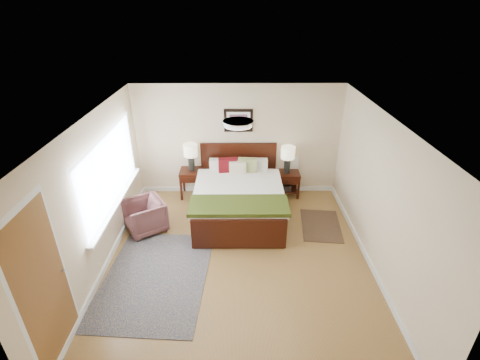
{
  "coord_description": "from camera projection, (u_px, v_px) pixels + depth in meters",
  "views": [
    {
      "loc": [
        -0.01,
        -4.72,
        4.0
      ],
      "look_at": [
        0.03,
        0.99,
        1.05
      ],
      "focal_mm": 26.0,
      "sensor_mm": 36.0,
      "label": 1
    }
  ],
  "objects": [
    {
      "name": "left_wall",
      "position": [
        95.0,
        198.0,
        5.44
      ],
      "size": [
        0.04,
        5.0,
        2.5
      ],
      "primitive_type": "cube",
      "color": "beige",
      "rests_on": "ground"
    },
    {
      "name": "rug_persian",
      "position": [
        156.0,
        277.0,
        5.65
      ],
      "size": [
        1.78,
        2.41,
        0.01
      ],
      "primitive_type": "cube",
      "rotation": [
        0.0,
        0.0,
        -0.07
      ],
      "color": "#0D1944",
      "rests_on": "ground"
    },
    {
      "name": "floor",
      "position": [
        238.0,
        260.0,
        6.03
      ],
      "size": [
        5.0,
        5.0,
        0.0
      ],
      "primitive_type": "plane",
      "color": "olive",
      "rests_on": "ground"
    },
    {
      "name": "bed",
      "position": [
        239.0,
        192.0,
        7.03
      ],
      "size": [
        1.82,
        2.2,
        1.19
      ],
      "color": "black",
      "rests_on": "ground"
    },
    {
      "name": "nightstand_left",
      "position": [
        192.0,
        176.0,
        7.79
      ],
      "size": [
        0.53,
        0.48,
        0.64
      ],
      "color": "black",
      "rests_on": "ground"
    },
    {
      "name": "door",
      "position": [
        44.0,
        289.0,
        3.97
      ],
      "size": [
        0.06,
        1.0,
        2.18
      ],
      "color": "silver",
      "rests_on": "ground"
    },
    {
      "name": "wall_art",
      "position": [
        238.0,
        121.0,
        7.43
      ],
      "size": [
        0.62,
        0.05,
        0.5
      ],
      "color": "black",
      "rests_on": "back_wall"
    },
    {
      "name": "ceil_fixture",
      "position": [
        238.0,
        123.0,
        4.9
      ],
      "size": [
        0.44,
        0.44,
        0.08
      ],
      "color": "white",
      "rests_on": "ceiling"
    },
    {
      "name": "armchair",
      "position": [
        145.0,
        216.0,
        6.68
      ],
      "size": [
        0.96,
        0.96,
        0.64
      ],
      "primitive_type": "imported",
      "rotation": [
        0.0,
        0.0,
        -1.01
      ],
      "color": "brown",
      "rests_on": "ground"
    },
    {
      "name": "right_wall",
      "position": [
        381.0,
        197.0,
        5.47
      ],
      "size": [
        0.04,
        5.0,
        2.5
      ],
      "primitive_type": "cube",
      "color": "beige",
      "rests_on": "ground"
    },
    {
      "name": "window",
      "position": [
        111.0,
        171.0,
        6.01
      ],
      "size": [
        0.11,
        2.72,
        1.32
      ],
      "color": "silver",
      "rests_on": "left_wall"
    },
    {
      "name": "lamp_left",
      "position": [
        191.0,
        153.0,
        7.55
      ],
      "size": [
        0.31,
        0.31,
        0.61
      ],
      "color": "black",
      "rests_on": "nightstand_left"
    },
    {
      "name": "nightstand_right",
      "position": [
        286.0,
        181.0,
        7.88
      ],
      "size": [
        0.58,
        0.43,
        0.57
      ],
      "color": "black",
      "rests_on": "ground"
    },
    {
      "name": "front_wall",
      "position": [
        239.0,
        333.0,
        3.23
      ],
      "size": [
        4.5,
        0.04,
        2.5
      ],
      "primitive_type": "cube",
      "color": "beige",
      "rests_on": "ground"
    },
    {
      "name": "back_wall",
      "position": [
        238.0,
        141.0,
        7.68
      ],
      "size": [
        4.5,
        0.04,
        2.5
      ],
      "primitive_type": "cube",
      "color": "beige",
      "rests_on": "ground"
    },
    {
      "name": "lamp_right",
      "position": [
        288.0,
        155.0,
        7.6
      ],
      "size": [
        0.31,
        0.31,
        0.61
      ],
      "color": "black",
      "rests_on": "nightstand_right"
    },
    {
      "name": "rug_navy",
      "position": [
        321.0,
        225.0,
        6.95
      ],
      "size": [
        0.87,
        1.2,
        0.01
      ],
      "primitive_type": "cube",
      "rotation": [
        0.0,
        0.0,
        -0.11
      ],
      "color": "black",
      "rests_on": "ground"
    },
    {
      "name": "ceiling",
      "position": [
        238.0,
        121.0,
        4.88
      ],
      "size": [
        4.5,
        5.0,
        0.02
      ],
      "primitive_type": "cube",
      "color": "white",
      "rests_on": "back_wall"
    }
  ]
}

